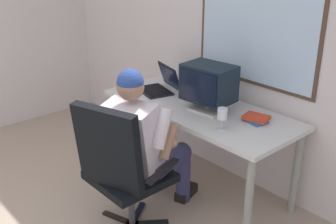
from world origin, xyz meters
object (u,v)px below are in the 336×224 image
(crt_monitor, at_px, (209,84))
(wine_glass, at_px, (222,115))
(desk_speaker, at_px, (191,87))
(book_stack, at_px, (256,119))
(desk, at_px, (198,116))
(laptop, at_px, (161,84))
(person_seated, at_px, (143,142))
(office_chair, at_px, (120,165))

(crt_monitor, bearing_deg, wine_glass, -30.44)
(desk_speaker, xyz_separation_m, book_stack, (0.74, -0.04, -0.05))
(desk, height_order, book_stack, book_stack)
(wine_glass, bearing_deg, laptop, 166.84)
(desk, height_order, person_seated, person_seated)
(desk_speaker, bearing_deg, office_chair, -71.21)
(desk, bearing_deg, office_chair, -82.50)
(crt_monitor, bearing_deg, desk_speaker, 156.93)
(desk, distance_m, wine_glass, 0.51)
(book_stack, bearing_deg, person_seated, -122.71)
(crt_monitor, bearing_deg, office_chair, -89.44)
(desk, height_order, office_chair, office_chair)
(crt_monitor, height_order, laptop, crt_monitor)
(wine_glass, relative_size, desk_speaker, 1.08)
(office_chair, height_order, person_seated, person_seated)
(desk, height_order, crt_monitor, crt_monitor)
(laptop, xyz_separation_m, book_stack, (1.01, 0.08, -0.04))
(desk, height_order, laptop, laptop)
(desk, distance_m, book_stack, 0.53)
(office_chair, height_order, desk_speaker, office_chair)
(wine_glass, bearing_deg, book_stack, 74.74)
(wine_glass, height_order, desk_speaker, wine_glass)
(crt_monitor, distance_m, laptop, 0.64)
(person_seated, bearing_deg, desk_speaker, 109.93)
(desk, distance_m, crt_monitor, 0.33)
(crt_monitor, bearing_deg, desk, 176.59)
(crt_monitor, xyz_separation_m, wine_glass, (0.32, -0.19, -0.11))
(wine_glass, distance_m, book_stack, 0.32)
(office_chair, xyz_separation_m, wine_glass, (0.31, 0.70, 0.28))
(office_chair, bearing_deg, laptop, 124.04)
(office_chair, relative_size, laptop, 2.61)
(laptop, height_order, book_stack, laptop)
(laptop, height_order, wine_glass, laptop)
(desk, bearing_deg, wine_glass, -24.36)
(office_chair, xyz_separation_m, person_seated, (-0.08, 0.27, 0.06))
(office_chair, height_order, wine_glass, office_chair)
(book_stack, bearing_deg, laptop, -175.53)
(crt_monitor, xyz_separation_m, laptop, (-0.61, 0.03, -0.17))
(desk_speaker, distance_m, book_stack, 0.75)
(person_seated, distance_m, crt_monitor, 0.71)
(person_seated, xyz_separation_m, book_stack, (0.47, 0.73, 0.13))
(laptop, relative_size, desk_speaker, 2.69)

